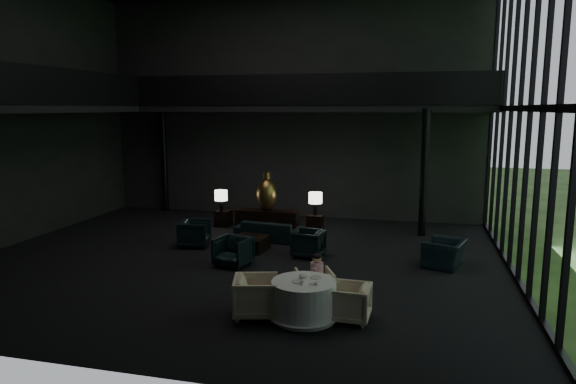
% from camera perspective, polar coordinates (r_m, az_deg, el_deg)
% --- Properties ---
extents(floor, '(14.00, 12.00, 0.02)m').
position_cam_1_polar(floor, '(13.85, -5.70, -7.56)').
color(floor, black).
rests_on(floor, ground).
extents(wall_back, '(14.00, 0.04, 8.00)m').
position_cam_1_polar(wall_back, '(19.01, 0.26, 9.28)').
color(wall_back, black).
rests_on(wall_back, ground).
extents(wall_front, '(14.00, 0.04, 8.00)m').
position_cam_1_polar(wall_front, '(7.88, -21.15, 8.65)').
color(wall_front, black).
rests_on(wall_front, ground).
extents(wall_left, '(0.04, 12.00, 8.00)m').
position_cam_1_polar(wall_left, '(16.96, -29.06, 8.13)').
color(wall_left, black).
rests_on(wall_left, ground).
extents(curtain_wall, '(0.20, 12.00, 8.00)m').
position_cam_1_polar(curtain_wall, '(12.70, 25.35, 8.40)').
color(curtain_wall, black).
rests_on(curtain_wall, ground).
extents(mezzanine_left, '(2.00, 12.00, 0.25)m').
position_cam_1_polar(mezzanine_left, '(16.30, -26.45, 8.32)').
color(mezzanine_left, black).
rests_on(mezzanine_left, wall_left).
extents(mezzanine_back, '(12.00, 2.00, 0.25)m').
position_cam_1_polar(mezzanine_back, '(17.81, 2.65, 9.27)').
color(mezzanine_back, black).
rests_on(mezzanine_back, wall_back).
extents(railing_left, '(0.06, 12.00, 1.00)m').
position_cam_1_polar(railing_left, '(15.69, -23.78, 10.70)').
color(railing_left, black).
rests_on(railing_left, mezzanine_left).
extents(railing_back, '(12.00, 0.06, 1.00)m').
position_cam_1_polar(railing_back, '(16.85, 1.99, 11.32)').
color(railing_back, black).
rests_on(railing_back, mezzanine_back).
extents(column_nw, '(0.24, 0.24, 4.00)m').
position_cam_1_polar(column_nw, '(20.60, -13.61, 3.45)').
color(column_nw, black).
rests_on(column_nw, floor).
extents(column_ne, '(0.24, 0.24, 4.00)m').
position_cam_1_polar(column_ne, '(16.59, 14.89, 2.05)').
color(column_ne, black).
rests_on(column_ne, floor).
extents(console, '(2.08, 0.47, 0.66)m').
position_cam_1_polar(console, '(17.07, -2.37, -3.14)').
color(console, black).
rests_on(console, floor).
extents(bronze_urn, '(0.68, 0.68, 1.27)m').
position_cam_1_polar(bronze_urn, '(16.91, -2.38, -0.24)').
color(bronze_urn, '#9F6D3C').
rests_on(bronze_urn, console).
extents(side_table_left, '(0.50, 0.50, 0.55)m').
position_cam_1_polar(side_table_left, '(17.75, -7.18, -2.90)').
color(side_table_left, black).
rests_on(side_table_left, floor).
extents(table_lamp_left, '(0.43, 0.43, 0.72)m').
position_cam_1_polar(table_lamp_left, '(17.43, -7.45, -0.48)').
color(table_lamp_left, black).
rests_on(table_lamp_left, side_table_left).
extents(side_table_right, '(0.50, 0.50, 0.55)m').
position_cam_1_polar(side_table_right, '(16.88, 3.03, -3.48)').
color(side_table_right, black).
rests_on(side_table_right, floor).
extents(table_lamp_right, '(0.45, 0.45, 0.75)m').
position_cam_1_polar(table_lamp_right, '(16.74, 3.06, -0.76)').
color(table_lamp_right, black).
rests_on(table_lamp_right, side_table_right).
extents(sofa, '(2.13, 0.80, 0.81)m').
position_cam_1_polar(sofa, '(15.73, -2.05, -3.93)').
color(sofa, black).
rests_on(sofa, floor).
extents(lounge_armchair_west, '(1.01, 1.05, 0.93)m').
position_cam_1_polar(lounge_armchair_west, '(15.26, -10.35, -4.26)').
color(lounge_armchair_west, '#19242B').
rests_on(lounge_armchair_west, floor).
extents(lounge_armchair_east, '(0.86, 0.91, 0.85)m').
position_cam_1_polar(lounge_armchair_east, '(14.01, 2.26, -5.52)').
color(lounge_armchair_east, '#1E2C31').
rests_on(lounge_armchair_east, floor).
extents(lounge_armchair_south, '(1.03, 0.98, 0.89)m').
position_cam_1_polar(lounge_armchair_south, '(13.26, -6.12, -6.31)').
color(lounge_armchair_south, black).
rests_on(lounge_armchair_south, floor).
extents(window_armchair, '(0.98, 1.22, 0.93)m').
position_cam_1_polar(window_armchair, '(13.73, 17.02, -6.06)').
color(window_armchair, black).
rests_on(window_armchair, floor).
extents(coffee_table, '(0.98, 0.98, 0.40)m').
position_cam_1_polar(coffee_table, '(14.73, -4.20, -5.71)').
color(coffee_table, black).
rests_on(coffee_table, floor).
extents(dining_table, '(1.41, 1.41, 0.75)m').
position_cam_1_polar(dining_table, '(10.06, 1.76, -12.14)').
color(dining_table, white).
rests_on(dining_table, floor).
extents(dining_chair_north, '(0.91, 0.89, 0.72)m').
position_cam_1_polar(dining_chair_north, '(10.88, 2.95, -10.27)').
color(dining_chair_north, '#B9AE9C').
rests_on(dining_chair_north, floor).
extents(dining_chair_east, '(0.74, 0.78, 0.78)m').
position_cam_1_polar(dining_chair_east, '(10.03, 6.83, -11.89)').
color(dining_chair_east, '#B0A792').
rests_on(dining_chair_east, floor).
extents(dining_chair_west, '(1.10, 1.14, 0.97)m').
position_cam_1_polar(dining_chair_west, '(10.13, -3.55, -11.04)').
color(dining_chair_west, tan).
rests_on(dining_chair_west, floor).
extents(child, '(0.27, 0.27, 0.58)m').
position_cam_1_polar(child, '(10.80, 3.23, -8.33)').
color(child, '#F3B3BE').
rests_on(child, dining_chair_north).
extents(plate_a, '(0.32, 0.32, 0.02)m').
position_cam_1_polar(plate_a, '(9.86, 1.12, -9.93)').
color(plate_a, white).
rests_on(plate_a, dining_table).
extents(plate_b, '(0.27, 0.27, 0.02)m').
position_cam_1_polar(plate_b, '(10.10, 3.09, -9.46)').
color(plate_b, white).
rests_on(plate_b, dining_table).
extents(saucer, '(0.15, 0.15, 0.01)m').
position_cam_1_polar(saucer, '(9.75, 2.76, -10.17)').
color(saucer, white).
rests_on(saucer, dining_table).
extents(coffee_cup, '(0.08, 0.08, 0.06)m').
position_cam_1_polar(coffee_cup, '(9.70, 3.14, -10.06)').
color(coffee_cup, white).
rests_on(coffee_cup, saucer).
extents(cereal_bowl, '(0.17, 0.17, 0.08)m').
position_cam_1_polar(cereal_bowl, '(10.06, 1.68, -9.31)').
color(cereal_bowl, white).
rests_on(cereal_bowl, dining_table).
extents(cream_pot, '(0.06, 0.06, 0.06)m').
position_cam_1_polar(cream_pot, '(9.71, 1.51, -10.09)').
color(cream_pot, '#99999E').
rests_on(cream_pot, dining_table).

